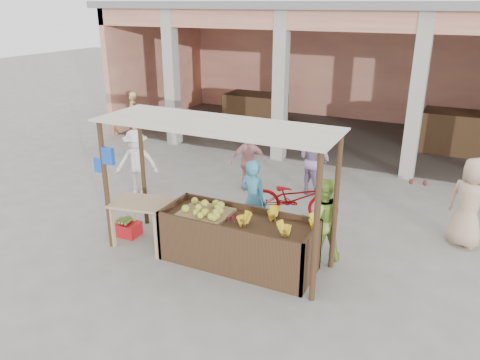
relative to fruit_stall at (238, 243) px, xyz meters
The scene contains 20 objects.
ground 0.64m from the fruit_stall, behind, with size 60.00×60.00×0.00m, color slate.
market_building 9.23m from the fruit_stall, 92.86° to the left, with size 14.40×6.40×4.20m.
fruit_stall is the anchor object (origin of this frame).
stall_awning 1.66m from the fruit_stall, behind, with size 4.09×1.35×2.39m.
banana_heap 0.86m from the fruit_stall, ahead, with size 1.23×0.67×0.22m, color gold, non-canonical shape.
melon_tray 0.79m from the fruit_stall, behind, with size 0.83×0.72×0.22m.
berry_heap 0.47m from the fruit_stall, 88.87° to the right, with size 0.41×0.33×0.13m, color maroon.
side_table 1.86m from the fruit_stall, behind, with size 1.17×0.89×0.86m.
papaya_pile 1.92m from the fruit_stall, behind, with size 0.73×0.41×0.21m, color #568C2E, non-canonical shape.
red_crate 2.41m from the fruit_stall, behind, with size 0.50×0.36×0.26m, color red.
plantain_bundle 2.39m from the fruit_stall, behind, with size 0.41×0.29×0.08m, color #567F2E, non-canonical shape.
produce_sacks 5.72m from the fruit_stall, 65.93° to the left, with size 0.71×0.44×0.54m.
vendor_blue 1.03m from the fruit_stall, 98.65° to the left, with size 0.63×0.46×1.67m, color #4799C2.
vendor_green 1.48m from the fruit_stall, 33.90° to the left, with size 0.75×0.43×1.56m, color #8DBA43.
motorcycle 2.07m from the fruit_stall, 82.94° to the left, with size 1.88×0.65×0.98m, color #910709.
shopper_a 3.93m from the fruit_stall, 152.41° to the left, with size 1.05×0.53×1.64m, color silver.
shopper_b 3.40m from the fruit_stall, 111.98° to the left, with size 0.89×0.47×1.51m, color #CF8B8B.
shopper_c 4.22m from the fruit_stall, 35.25° to the left, with size 0.89×0.58×1.85m, color tan.
shopper_e 8.80m from the fruit_stall, 139.16° to the left, with size 0.57×0.43×1.53m, color #EFCC80.
shopper_f 3.61m from the fruit_stall, 87.08° to the left, with size 0.89×0.51×1.82m, color #907BA1.
Camera 1 is at (3.57, -6.24, 4.19)m, focal length 35.00 mm.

